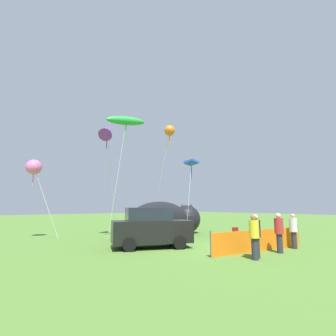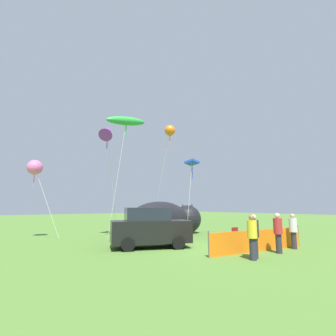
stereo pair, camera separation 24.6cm
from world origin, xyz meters
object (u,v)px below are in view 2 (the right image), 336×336
(parked_car, at_px, (150,228))
(kite_pink_octopus, at_px, (35,168))
(inflatable_cat, at_px, (167,220))
(kite_orange_flower, at_px, (170,131))
(folding_chair, at_px, (237,235))
(spectator_in_blue_shirt, at_px, (293,230))
(spectator_in_white_shirt, at_px, (254,234))
(kite_green_fish, at_px, (126,121))
(spectator_in_grey_shirt, at_px, (278,231))
(kite_blue_box, at_px, (192,163))
(kite_purple_delta, at_px, (107,131))
(spectator_in_black_shirt, at_px, (252,235))

(parked_car, distance_m, kite_pink_octopus, 9.64)
(parked_car, distance_m, inflatable_cat, 4.90)
(inflatable_cat, height_order, kite_orange_flower, kite_orange_flower)
(folding_chair, xyz_separation_m, kite_pink_octopus, (-8.55, 9.93, 4.14))
(spectator_in_blue_shirt, distance_m, kite_orange_flower, 10.89)
(spectator_in_white_shirt, bearing_deg, inflatable_cat, 78.25)
(folding_chair, height_order, spectator_in_blue_shirt, spectator_in_blue_shirt)
(spectator_in_blue_shirt, height_order, kite_pink_octopus, kite_pink_octopus)
(kite_green_fish, bearing_deg, spectator_in_white_shirt, -81.91)
(spectator_in_white_shirt, height_order, spectator_in_grey_shirt, spectator_in_grey_shirt)
(spectator_in_blue_shirt, height_order, spectator_in_grey_shirt, spectator_in_grey_shirt)
(kite_blue_box, bearing_deg, spectator_in_grey_shirt, -107.07)
(kite_blue_box, relative_size, kite_purple_delta, 0.70)
(parked_car, xyz_separation_m, kite_green_fish, (0.65, 4.00, 6.86))
(parked_car, distance_m, kite_blue_box, 8.54)
(folding_chair, height_order, spectator_in_white_shirt, spectator_in_white_shirt)
(kite_blue_box, height_order, kite_orange_flower, kite_orange_flower)
(kite_purple_delta, bearing_deg, kite_orange_flower, -25.30)
(spectator_in_grey_shirt, bearing_deg, folding_chair, 76.19)
(kite_purple_delta, relative_size, kite_pink_octopus, 1.59)
(inflatable_cat, bearing_deg, kite_blue_box, -13.51)
(spectator_in_blue_shirt, relative_size, spectator_in_white_shirt, 0.98)
(spectator_in_white_shirt, relative_size, kite_green_fish, 0.21)
(folding_chair, height_order, kite_green_fish, kite_green_fish)
(kite_green_fish, height_order, kite_pink_octopus, kite_green_fish)
(kite_green_fish, bearing_deg, spectator_in_blue_shirt, -60.75)
(inflatable_cat, xyz_separation_m, kite_purple_delta, (-3.54, 2.39, 6.33))
(kite_orange_flower, bearing_deg, inflatable_cat, -146.37)
(kite_pink_octopus, bearing_deg, kite_purple_delta, -28.04)
(spectator_in_white_shirt, xyz_separation_m, kite_blue_box, (4.45, 8.45, 4.48))
(kite_blue_box, xyz_separation_m, kite_orange_flower, (-2.11, 0.14, 2.31))
(kite_pink_octopus, bearing_deg, kite_orange_flower, -26.68)
(spectator_in_grey_shirt, bearing_deg, kite_purple_delta, 109.28)
(parked_car, height_order, kite_blue_box, kite_blue_box)
(spectator_in_grey_shirt, bearing_deg, spectator_in_blue_shirt, 6.19)
(folding_chair, distance_m, inflatable_cat, 5.42)
(inflatable_cat, relative_size, kite_purple_delta, 0.95)
(spectator_in_blue_shirt, relative_size, kite_pink_octopus, 0.33)
(spectator_in_grey_shirt, height_order, kite_purple_delta, kite_purple_delta)
(spectator_in_black_shirt, height_order, kite_blue_box, kite_blue_box)
(kite_green_fish, bearing_deg, folding_chair, -57.62)
(inflatable_cat, bearing_deg, spectator_in_black_shirt, -123.17)
(spectator_in_black_shirt, distance_m, kite_blue_box, 10.84)
(kite_green_fish, distance_m, kite_orange_flower, 3.60)
(parked_car, relative_size, kite_purple_delta, 0.52)
(parked_car, bearing_deg, kite_purple_delta, 112.14)
(inflatable_cat, xyz_separation_m, spectator_in_black_shirt, (-2.07, -8.34, -0.14))
(parked_car, relative_size, inflatable_cat, 0.55)
(parked_car, bearing_deg, spectator_in_white_shirt, -45.85)
(kite_green_fish, height_order, kite_orange_flower, kite_green_fish)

